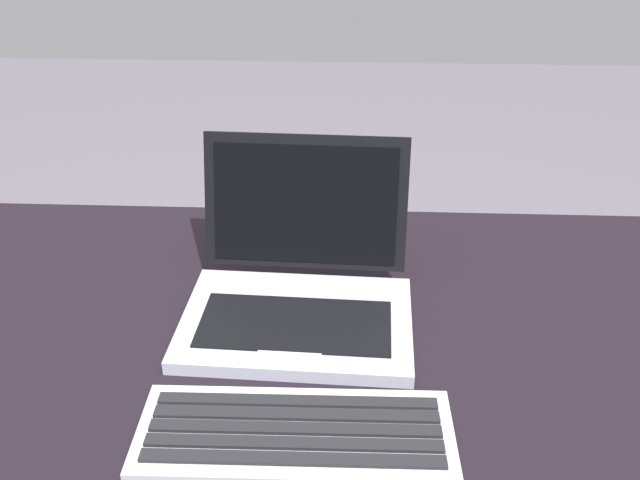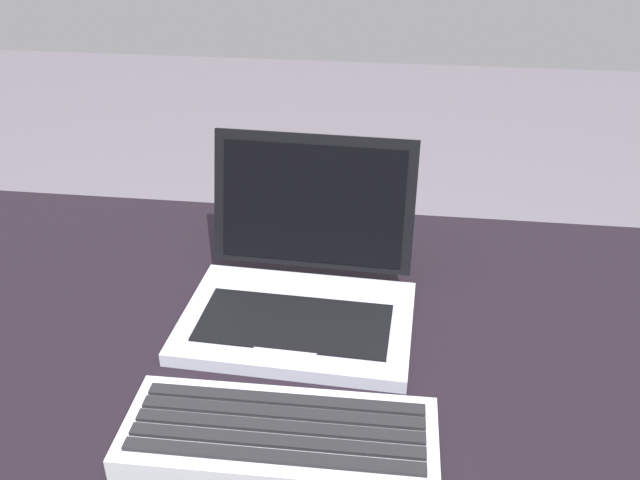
% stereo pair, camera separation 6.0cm
% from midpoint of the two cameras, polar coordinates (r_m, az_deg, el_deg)
% --- Properties ---
extents(desk, '(1.37, 0.83, 0.71)m').
position_cam_midpoint_polar(desk, '(0.95, -6.04, -13.71)').
color(desk, black).
rests_on(desk, ground).
extents(laptop_front, '(0.31, 0.28, 0.22)m').
position_cam_midpoint_polar(laptop_front, '(0.93, 0.30, -3.92)').
color(laptop_front, '#AFB2C4').
rests_on(laptop_front, desk).
extents(external_keyboard, '(0.34, 0.13, 0.03)m').
position_cam_midpoint_polar(external_keyboard, '(0.76, -1.04, -16.16)').
color(external_keyboard, '#B9BEC4').
rests_on(external_keyboard, desk).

